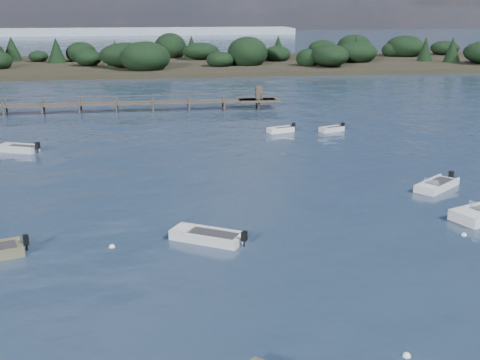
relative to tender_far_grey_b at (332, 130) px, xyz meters
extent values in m
plane|color=#182538|center=(-8.79, 26.89, -0.14)|extent=(400.00, 400.00, 0.00)
cube|color=#ADB2B5|center=(-0.01, 0.00, -0.05)|extent=(2.75, 1.88, 0.60)
cube|color=#ADB2B5|center=(-0.91, -0.36, 0.29)|extent=(0.91, 1.08, 0.12)
cube|color=#28272A|center=(0.18, 0.07, 0.23)|extent=(1.91, 1.39, 0.10)
cube|color=#ADB2B5|center=(0.16, -0.43, 0.29)|extent=(2.41, 1.03, 0.12)
cube|color=#ADB2B5|center=(-0.18, 0.42, 0.29)|extent=(2.41, 1.03, 0.12)
cube|color=black|center=(1.35, 0.53, 0.40)|extent=(0.33, 0.36, 0.47)
cylinder|color=black|center=(1.35, 0.53, -0.01)|extent=(0.11, 0.11, 0.47)
cube|color=#ADB2B5|center=(-29.58, -4.22, -0.03)|extent=(3.65, 2.59, 0.74)
cube|color=#ADB2B5|center=(-30.76, -3.72, 0.40)|extent=(1.23, 1.45, 0.15)
cube|color=#28272A|center=(-29.33, -4.33, 0.31)|extent=(2.54, 1.92, 0.13)
cube|color=#ADB2B5|center=(-29.83, -4.79, 0.40)|extent=(3.15, 1.45, 0.15)
cube|color=#ADB2B5|center=(-29.33, -3.65, 0.40)|extent=(3.15, 1.45, 0.15)
cube|color=black|center=(-27.81, -4.98, 0.53)|extent=(0.41, 0.45, 0.58)
cylinder|color=black|center=(-27.81, -4.98, 0.02)|extent=(0.14, 0.14, 0.58)
cube|color=silver|center=(-15.22, -27.06, -0.04)|extent=(4.17, 3.35, 0.66)
cube|color=silver|center=(-16.50, -26.28, 0.34)|extent=(1.52, 1.65, 0.13)
cube|color=#28272A|center=(-14.95, -27.22, 0.27)|extent=(2.93, 2.43, 0.11)
cube|color=silver|center=(-15.58, -27.65, 0.34)|extent=(3.45, 2.15, 0.13)
cube|color=silver|center=(-14.85, -26.46, 0.34)|extent=(3.45, 2.15, 0.13)
cube|color=black|center=(-13.35, -28.19, 0.46)|extent=(0.39, 0.41, 0.52)
cylinder|color=black|center=(-13.35, -28.19, 0.00)|extent=(0.13, 0.13, 0.52)
cube|color=black|center=(-24.73, -27.02, 0.45)|extent=(0.35, 0.39, 0.52)
cylinder|color=black|center=(-24.73, -27.02, 0.00)|extent=(0.12, 0.12, 0.52)
cube|color=silver|center=(0.35, -26.55, 0.43)|extent=(1.84, 2.15, 0.16)
cube|color=silver|center=(1.92, -24.95, 0.43)|extent=(5.05, 2.03, 0.16)
cube|color=silver|center=(1.15, -26.25, 0.70)|extent=(0.68, 1.41, 0.47)
cube|color=silver|center=(-5.20, 0.38, -0.05)|extent=(2.89, 1.88, 0.63)
cube|color=silver|center=(-6.17, 0.05, 0.32)|extent=(0.92, 1.12, 0.13)
cube|color=#28272A|center=(-5.00, 0.45, 0.25)|extent=(2.00, 1.40, 0.11)
cube|color=silver|center=(-5.04, -0.08, 0.32)|extent=(2.58, 0.97, 0.13)
cube|color=silver|center=(-5.36, 0.84, 0.32)|extent=(2.58, 0.97, 0.13)
cube|color=black|center=(-3.74, 0.88, 0.42)|extent=(0.34, 0.37, 0.49)
cylinder|color=black|center=(-3.74, 0.88, 0.00)|extent=(0.11, 0.11, 0.49)
cube|color=silver|center=(1.63, -19.84, -0.05)|extent=(4.05, 3.63, 0.62)
cube|color=silver|center=(0.44, -20.77, 0.31)|extent=(1.58, 1.65, 0.12)
cube|color=#28272A|center=(1.88, -19.65, 0.24)|extent=(2.86, 2.61, 0.11)
cube|color=silver|center=(2.06, -20.39, 0.31)|extent=(3.19, 2.53, 0.12)
cube|color=silver|center=(1.20, -19.29, 0.31)|extent=(3.19, 2.53, 0.12)
cube|color=black|center=(3.35, -18.50, 0.42)|extent=(0.38, 0.39, 0.48)
cylinder|color=black|center=(3.35, -18.50, -0.01)|extent=(0.12, 0.12, 0.48)
cube|color=silver|center=(0.94, -20.38, 0.52)|extent=(0.77, 0.94, 0.37)
sphere|color=white|center=(-9.02, -39.35, -0.14)|extent=(0.32, 0.32, 0.32)
sphere|color=white|center=(-0.92, -28.43, -0.14)|extent=(0.32, 0.32, 0.32)
sphere|color=white|center=(-20.34, -27.24, -0.14)|extent=(0.32, 0.32, 0.32)
cube|color=#463B33|center=(-34.79, 14.89, 0.86)|extent=(64.00, 1.80, 0.18)
cube|color=#463B33|center=(-4.79, 14.89, 0.86)|extent=(5.00, 3.20, 0.18)
cube|color=#463B33|center=(-4.79, 14.89, 1.76)|extent=(0.80, 0.80, 1.60)
cube|color=#463B33|center=(-34.79, 14.03, 1.86)|extent=(64.00, 0.06, 0.06)
cylinder|color=#463B33|center=(-34.79, 14.03, 0.26)|extent=(0.20, 0.20, 2.20)
cylinder|color=#463B33|center=(-34.79, 15.74, 0.26)|extent=(0.20, 0.20, 2.20)
cylinder|color=#463B33|center=(-30.52, 14.03, 0.26)|extent=(0.20, 0.20, 2.20)
cylinder|color=#463B33|center=(-30.52, 15.74, 0.26)|extent=(0.20, 0.20, 2.20)
cylinder|color=#463B33|center=(-26.26, 14.03, 0.26)|extent=(0.20, 0.20, 2.20)
cylinder|color=#463B33|center=(-26.26, 15.74, 0.26)|extent=(0.20, 0.20, 2.20)
cylinder|color=#463B33|center=(-21.99, 14.03, 0.26)|extent=(0.20, 0.20, 2.20)
cylinder|color=#463B33|center=(-21.99, 15.74, 0.26)|extent=(0.20, 0.20, 2.20)
cylinder|color=#463B33|center=(-17.72, 14.03, 0.26)|extent=(0.20, 0.20, 2.20)
cylinder|color=#463B33|center=(-17.72, 15.74, 0.26)|extent=(0.20, 0.20, 2.20)
cylinder|color=#463B33|center=(-13.46, 14.03, 0.26)|extent=(0.20, 0.20, 2.20)
cylinder|color=#463B33|center=(-13.46, 15.74, 0.26)|extent=(0.20, 0.20, 2.20)
cylinder|color=#463B33|center=(-9.19, 14.03, 0.26)|extent=(0.20, 0.20, 2.20)
cylinder|color=#463B33|center=(-9.19, 15.74, 0.26)|extent=(0.20, 0.20, 2.20)
cylinder|color=#463B33|center=(-4.92, 14.03, 0.26)|extent=(0.20, 0.20, 2.20)
cylinder|color=#463B33|center=(-4.92, 15.74, 0.26)|extent=(0.20, 0.20, 2.20)
cube|color=black|center=(16.21, 66.89, -0.14)|extent=(190.00, 40.00, 1.60)
ellipsoid|color=black|center=(16.21, 66.89, 2.66)|extent=(180.50, 36.00, 4.40)
camera|label=1|loc=(-17.95, -57.61, 12.39)|focal=45.00mm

